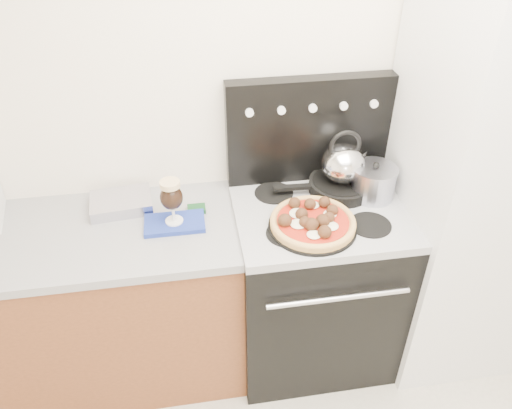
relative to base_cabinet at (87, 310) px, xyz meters
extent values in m
cube|color=white|center=(1.02, 0.30, 0.82)|extent=(3.50, 0.01, 2.50)
cube|color=brown|center=(0.00, 0.00, 0.00)|extent=(1.45, 0.60, 0.86)
cube|color=#97979B|center=(0.00, 0.00, 0.45)|extent=(1.48, 0.63, 0.04)
cube|color=black|center=(1.10, -0.02, 0.01)|extent=(0.76, 0.65, 0.88)
cube|color=#ADADB2|center=(1.10, -0.02, 0.47)|extent=(0.76, 0.65, 0.04)
cube|color=black|center=(1.10, 0.25, 0.74)|extent=(0.76, 0.08, 0.50)
cube|color=silver|center=(1.80, -0.05, 0.52)|extent=(0.64, 0.68, 1.90)
cube|color=silver|center=(0.23, 0.15, 0.50)|extent=(0.28, 0.22, 0.05)
cube|color=#1E3398|center=(0.46, -0.02, 0.48)|extent=(0.26, 0.15, 0.02)
cylinder|color=black|center=(1.04, -0.15, 0.50)|extent=(0.46, 0.46, 0.01)
cylinder|color=black|center=(1.24, 0.10, 0.52)|extent=(0.31, 0.31, 0.05)
cylinder|color=#ACAEBD|center=(1.36, 0.03, 0.56)|extent=(0.21, 0.21, 0.14)
camera|label=1|loc=(0.54, -1.74, 1.81)|focal=35.00mm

